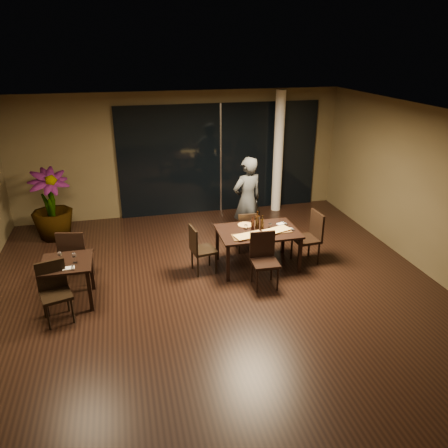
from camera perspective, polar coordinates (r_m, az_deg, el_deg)
ground at (r=7.67m, az=-1.12°, el=-9.02°), size 8.00×8.00×0.00m
wall_back at (r=10.82m, az=-5.83°, el=9.06°), size 8.00×0.10×3.00m
wall_front at (r=3.70m, az=13.20°, el=-21.25°), size 8.00×0.10×3.00m
wall_right at (r=8.74m, az=25.76°, el=3.56°), size 0.10×8.00×3.00m
ceiling at (r=6.60m, az=-1.33°, el=13.87°), size 8.00×8.00×0.04m
window_panel at (r=10.94m, az=-0.49°, el=8.52°), size 5.00×0.06×2.70m
column at (r=11.01m, az=7.10°, el=9.24°), size 0.24×0.24×3.00m
main_table at (r=8.27m, az=4.43°, el=-1.32°), size 1.50×1.00×0.75m
side_table at (r=7.57m, az=-19.80°, el=-5.53°), size 0.80×0.80×0.75m
chair_main_far at (r=8.91m, az=2.99°, el=-0.76°), size 0.43×0.43×0.88m
chair_main_near at (r=7.72m, az=5.22°, el=-4.26°), size 0.47×0.47×0.98m
chair_main_left at (r=8.10m, az=-3.24°, el=-3.03°), size 0.49×0.49×0.93m
chair_main_right at (r=8.64m, az=11.22°, el=-1.36°), size 0.51×0.51×1.02m
chair_side_far at (r=8.15m, az=-18.91°, el=-3.69°), size 0.57×0.57×1.04m
chair_side_near at (r=7.27m, az=-21.30°, el=-7.83°), size 0.55×0.55×0.95m
diner at (r=9.22m, az=3.05°, el=3.07°), size 0.74×0.60×1.88m
potted_plant at (r=10.16m, az=-21.66°, el=2.35°), size 1.10×1.10×1.55m
pizza_board_left at (r=7.96m, az=3.31°, el=-1.65°), size 0.63×0.33×0.01m
pizza_board_right at (r=8.23m, az=6.91°, el=-0.93°), size 0.54×0.29×0.01m
oblong_pizza_left at (r=7.95m, az=3.32°, el=-1.54°), size 0.56×0.34×0.02m
oblong_pizza_right at (r=8.22m, az=6.91°, el=-0.82°), size 0.55×0.38×0.02m
round_pizza at (r=8.44m, az=2.80°, el=-0.15°), size 0.28×0.28×0.01m
bottle_a at (r=8.22m, az=3.75°, el=0.13°), size 0.06×0.06×0.26m
bottle_b at (r=8.23m, az=5.00°, el=0.17°), size 0.06×0.06×0.28m
bottle_c at (r=8.26m, az=4.38°, el=0.54°), size 0.08×0.08×0.35m
tumbler_left at (r=8.28m, az=2.89°, el=-0.39°), size 0.07×0.07×0.08m
tumbler_right at (r=8.37m, az=6.04°, el=-0.21°), size 0.07×0.07×0.08m
napkin_near at (r=8.33m, az=8.37°, el=-0.69°), size 0.20×0.15×0.01m
napkin_far at (r=8.57m, az=7.51°, el=0.04°), size 0.20×0.15×0.01m
wine_glass_a at (r=7.54m, az=-20.61°, el=-4.00°), size 0.07×0.07×0.17m
wine_glass_b at (r=7.41m, az=-18.96°, el=-4.21°), size 0.08×0.08×0.17m
side_napkin at (r=7.29m, az=-19.64°, el=-5.46°), size 0.19×0.13×0.01m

